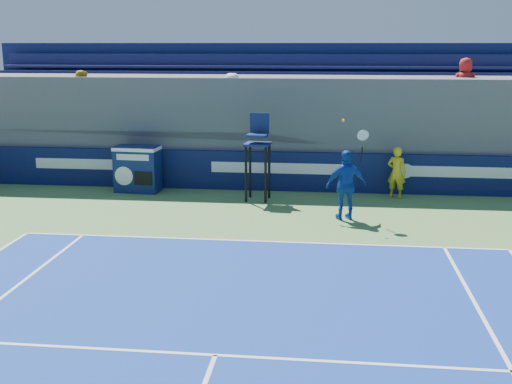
# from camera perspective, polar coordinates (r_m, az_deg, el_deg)

# --- Properties ---
(ball_person) EXTENTS (0.64, 0.53, 1.50)m
(ball_person) POSITION_cam_1_polar(r_m,az_deg,el_deg) (18.88, 12.39, 1.70)
(ball_person) COLOR gold
(ball_person) RESTS_ON apron
(back_hoarding) EXTENTS (20.40, 0.21, 1.20)m
(back_hoarding) POSITION_cam_1_polar(r_m,az_deg,el_deg) (19.44, 1.90, 1.84)
(back_hoarding) COLOR #0B1342
(back_hoarding) RESTS_ON ground
(match_clock) EXTENTS (1.37, 0.82, 1.40)m
(match_clock) POSITION_cam_1_polar(r_m,az_deg,el_deg) (19.59, -10.49, 2.14)
(match_clock) COLOR #101D53
(match_clock) RESTS_ON ground
(umpire_chair) EXTENTS (0.76, 0.76, 2.48)m
(umpire_chair) POSITION_cam_1_polar(r_m,az_deg,el_deg) (18.09, 0.18, 3.99)
(umpire_chair) COLOR black
(umpire_chair) RESTS_ON ground
(tennis_player) EXTENTS (1.12, 0.71, 2.57)m
(tennis_player) POSITION_cam_1_polar(r_m,az_deg,el_deg) (16.30, 8.03, 0.62)
(tennis_player) COLOR #133E9B
(tennis_player) RESTS_ON apron
(stadium_seating) EXTENTS (21.00, 4.05, 4.40)m
(stadium_seating) POSITION_cam_1_polar(r_m,az_deg,el_deg) (21.26, 2.35, 6.18)
(stadium_seating) COLOR #57575C
(stadium_seating) RESTS_ON ground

